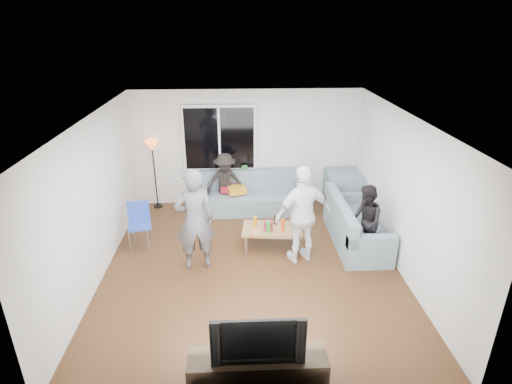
{
  "coord_description": "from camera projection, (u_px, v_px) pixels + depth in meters",
  "views": [
    {
      "loc": [
        -0.22,
        -6.05,
        3.99
      ],
      "look_at": [
        0.1,
        0.6,
        1.15
      ],
      "focal_mm": 28.78,
      "sensor_mm": 36.0,
      "label": 1
    }
  ],
  "objects": [
    {
      "name": "bottle_b",
      "position": [
        268.0,
        227.0,
        7.39
      ],
      "size": [
        0.08,
        0.08,
        0.22
      ],
      "primitive_type": "cylinder",
      "color": "green",
      "rests_on": "coffee_table"
    },
    {
      "name": "window_mullion",
      "position": [
        219.0,
        139.0,
        8.92
      ],
      "size": [
        0.05,
        0.03,
        1.35
      ],
      "primitive_type": "cube",
      "color": "white",
      "rests_on": "window_frame"
    },
    {
      "name": "bottle_d",
      "position": [
        283.0,
        225.0,
        7.45
      ],
      "size": [
        0.07,
        0.07,
        0.23
      ],
      "primitive_type": "cylinder",
      "color": "#DA4313",
      "rests_on": "coffee_table"
    },
    {
      "name": "cushion_yellow",
      "position": [
        236.0,
        190.0,
        8.99
      ],
      "size": [
        0.45,
        0.4,
        0.14
      ],
      "primitive_type": "cube",
      "rotation": [
        0.0,
        0.0,
        0.25
      ],
      "color": "gold",
      "rests_on": "sofa_back_section"
    },
    {
      "name": "potted_plant",
      "position": [
        244.0,
        171.0,
        9.22
      ],
      "size": [
        0.24,
        0.21,
        0.36
      ],
      "primitive_type": "imported",
      "rotation": [
        0.0,
        0.0,
        -0.32
      ],
      "color": "#30702C",
      "rests_on": "radiator"
    },
    {
      "name": "player_left",
      "position": [
        195.0,
        220.0,
        6.79
      ],
      "size": [
        0.72,
        0.55,
        1.79
      ],
      "primitive_type": "imported",
      "rotation": [
        0.0,
        0.0,
        3.34
      ],
      "color": "#545459",
      "rests_on": "floor"
    },
    {
      "name": "wall_left",
      "position": [
        93.0,
        201.0,
        6.51
      ],
      "size": [
        0.04,
        5.5,
        2.6
      ],
      "primitive_type": "cube",
      "color": "silver",
      "rests_on": "ground"
    },
    {
      "name": "television",
      "position": [
        258.0,
        336.0,
        4.54
      ],
      "size": [
        1.05,
        0.14,
        0.6
      ],
      "primitive_type": "imported",
      "color": "black",
      "rests_on": "tv_console"
    },
    {
      "name": "sofa_corner",
      "position": [
        346.0,
        191.0,
        9.15
      ],
      "size": [
        0.85,
        0.85,
        0.85
      ],
      "primitive_type": "cube",
      "color": "slate",
      "rests_on": "floor"
    },
    {
      "name": "side_chair",
      "position": [
        140.0,
        226.0,
        7.59
      ],
      "size": [
        0.47,
        0.47,
        0.86
      ],
      "primitive_type": null,
      "rotation": [
        0.0,
        0.0,
        0.19
      ],
      "color": "#2949B5",
      "rests_on": "floor"
    },
    {
      "name": "ceiling",
      "position": [
        251.0,
        117.0,
        6.1
      ],
      "size": [
        5.0,
        5.5,
        0.04
      ],
      "primitive_type": "cube",
      "color": "white",
      "rests_on": "ground"
    },
    {
      "name": "sofa_right_section",
      "position": [
        357.0,
        222.0,
        7.76
      ],
      "size": [
        2.0,
        0.85,
        0.85
      ],
      "primitive_type": null,
      "rotation": [
        0.0,
        0.0,
        1.57
      ],
      "color": "slate",
      "rests_on": "floor"
    },
    {
      "name": "radiator",
      "position": [
        221.0,
        191.0,
        9.42
      ],
      "size": [
        1.3,
        0.12,
        0.62
      ],
      "primitive_type": "cube",
      "color": "silver",
      "rests_on": "floor"
    },
    {
      "name": "spectator_right",
      "position": [
        365.0,
        222.0,
        7.24
      ],
      "size": [
        0.53,
        0.67,
        1.34
      ],
      "primitive_type": "imported",
      "rotation": [
        0.0,
        0.0,
        -1.6
      ],
      "color": "black",
      "rests_on": "floor"
    },
    {
      "name": "tv_console",
      "position": [
        258.0,
        371.0,
        4.75
      ],
      "size": [
        1.6,
        0.4,
        0.44
      ],
      "primitive_type": "cube",
      "color": "#36291B",
      "rests_on": "floor"
    },
    {
      "name": "vase",
      "position": [
        216.0,
        176.0,
        9.23
      ],
      "size": [
        0.19,
        0.19,
        0.17
      ],
      "primitive_type": "imported",
      "rotation": [
        0.0,
        0.0,
        -0.19
      ],
      "color": "white",
      "rests_on": "radiator"
    },
    {
      "name": "floor_lamp",
      "position": [
        155.0,
        175.0,
        9.08
      ],
      "size": [
        0.32,
        0.32,
        1.56
      ],
      "primitive_type": null,
      "color": "orange",
      "rests_on": "floor"
    },
    {
      "name": "coffee_table",
      "position": [
        272.0,
        237.0,
        7.67
      ],
      "size": [
        1.16,
        0.71,
        0.4
      ],
      "primitive_type": "cube",
      "rotation": [
        0.0,
        0.0,
        -0.11
      ],
      "color": "#9D764C",
      "rests_on": "floor"
    },
    {
      "name": "bottle_e",
      "position": [
        292.0,
        219.0,
        7.71
      ],
      "size": [
        0.07,
        0.07,
        0.2
      ],
      "primitive_type": "cylinder",
      "color": "black",
      "rests_on": "coffee_table"
    },
    {
      "name": "wall_back",
      "position": [
        247.0,
        148.0,
        9.16
      ],
      "size": [
        5.0,
        0.04,
        2.6
      ],
      "primitive_type": "cube",
      "color": "silver",
      "rests_on": "ground"
    },
    {
      "name": "pitcher",
      "position": [
        268.0,
        226.0,
        7.49
      ],
      "size": [
        0.17,
        0.17,
        0.17
      ],
      "primitive_type": "cylinder",
      "color": "maroon",
      "rests_on": "coffee_table"
    },
    {
      "name": "bottle_a",
      "position": [
        255.0,
        221.0,
        7.59
      ],
      "size": [
        0.07,
        0.07,
        0.21
      ],
      "primitive_type": "cylinder",
      "color": "#C37D0B",
      "rests_on": "coffee_table"
    },
    {
      "name": "wall_front",
      "position": [
        262.0,
        311.0,
        4.08
      ],
      "size": [
        5.0,
        0.04,
        2.6
      ],
      "primitive_type": "cube",
      "color": "silver",
      "rests_on": "ground"
    },
    {
      "name": "floor",
      "position": [
        252.0,
        267.0,
        7.14
      ],
      "size": [
        5.0,
        5.5,
        0.04
      ],
      "primitive_type": "cube",
      "color": "#56351C",
      "rests_on": "ground"
    },
    {
      "name": "player_right",
      "position": [
        303.0,
        215.0,
        7.0
      ],
      "size": [
        1.11,
        0.72,
        1.76
      ],
      "primitive_type": "imported",
      "rotation": [
        0.0,
        0.0,
        3.45
      ],
      "color": "white",
      "rests_on": "floor"
    },
    {
      "name": "window_glass",
      "position": [
        219.0,
        139.0,
        8.93
      ],
      "size": [
        1.5,
        0.02,
        1.35
      ],
      "primitive_type": "cube",
      "color": "black",
      "rests_on": "window_frame"
    },
    {
      "name": "window_frame",
      "position": [
        219.0,
        138.0,
        8.97
      ],
      "size": [
        1.62,
        0.06,
        1.47
      ],
      "primitive_type": "cube",
      "color": "white",
      "rests_on": "wall_back"
    },
    {
      "name": "cushion_red",
      "position": [
        230.0,
        188.0,
        9.05
      ],
      "size": [
        0.41,
        0.36,
        0.13
      ],
      "primitive_type": "cube",
      "rotation": [
        0.0,
        0.0,
        -0.19
      ],
      "color": "maroon",
      "rests_on": "sofa_back_section"
    },
    {
      "name": "sofa_back_section",
      "position": [
        252.0,
        193.0,
        9.05
      ],
      "size": [
        2.3,
        0.85,
        0.85
      ],
      "primitive_type": null,
      "color": "slate",
      "rests_on": "floor"
    },
    {
      "name": "spectator_back",
      "position": [
        225.0,
        183.0,
        8.96
      ],
      "size": [
        0.95,
        0.69,
        1.32
      ],
      "primitive_type": "imported",
      "rotation": [
        0.0,
        0.0,
        0.25
      ],
      "color": "black",
      "rests_on": "floor"
    },
    {
      "name": "wall_right",
      "position": [
        405.0,
        195.0,
        6.73
      ],
      "size": [
        0.04,
        5.5,
        2.6
      ],
      "primitive_type": "cube",
      "color": "silver",
      "rests_on": "ground"
    },
    {
      "name": "bottle_c",
      "position": [
        276.0,
        220.0,
        7.7
      ],
      "size": [
        0.07,
        0.07,
        0.17
      ],
      "primitive_type": "cylinder",
      "color": "black",
      "rests_on": "coffee_table"
    }
  ]
}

